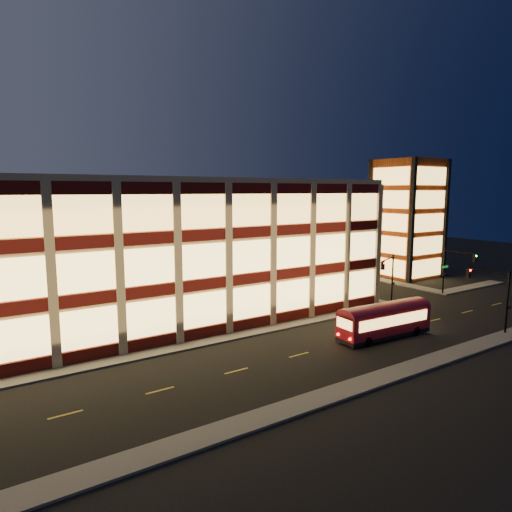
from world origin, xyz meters
TOP-DOWN VIEW (x-y plane):
  - ground at (0.00, 0.00)m, footprint 200.00×200.00m
  - sidewalk_office_south at (-3.00, 1.00)m, footprint 54.00×2.00m
  - sidewalk_office_east at (23.00, 17.00)m, footprint 2.00×30.00m
  - sidewalk_tower_south at (40.00, 1.00)m, footprint 14.00×2.00m
  - sidewalk_tower_west at (34.00, 17.00)m, footprint 2.00×30.00m
  - sidewalk_near at (0.00, -13.00)m, footprint 100.00×2.00m
  - office_building at (-2.91, 16.91)m, footprint 50.45×30.45m
  - stair_tower at (39.95, 11.95)m, footprint 8.60×8.60m
  - traffic_signal_far at (22.21, 0.24)m, footprint 3.79×1.87m
  - traffic_signal_right at (33.50, -0.62)m, footprint 1.20×4.37m
  - traffic_signal_near at (23.50, -11.03)m, footprint 0.32×4.45m
  - trolley_bus at (13.30, -6.83)m, footprint 9.63×3.01m

SIDE VIEW (x-z plane):
  - ground at x=0.00m, z-range 0.00..0.00m
  - sidewalk_office_south at x=-3.00m, z-range 0.00..0.15m
  - sidewalk_office_east at x=23.00m, z-range 0.00..0.15m
  - sidewalk_tower_south at x=40.00m, z-range 0.00..0.15m
  - sidewalk_tower_west at x=34.00m, z-range 0.00..0.15m
  - sidewalk_near at x=0.00m, z-range 0.00..0.15m
  - trolley_bus at x=13.30m, z-range 0.17..3.39m
  - traffic_signal_right at x=33.50m, z-range 1.10..7.10m
  - traffic_signal_far at x=22.21m, z-range 1.11..7.11m
  - traffic_signal_near at x=23.50m, z-range 1.13..7.13m
  - office_building at x=-2.91m, z-range 0.00..14.50m
  - stair_tower at x=39.95m, z-range -0.01..17.99m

